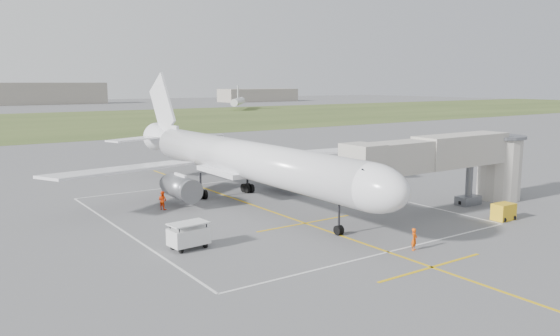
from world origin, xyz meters
TOP-DOWN VIEW (x-y plane):
  - ground at (0.00, 0.00)m, footprint 700.00×700.00m
  - grass_strip at (0.00, 130.00)m, footprint 700.00×120.00m
  - apron_markings at (0.00, -5.82)m, footprint 28.20×60.00m
  - airliner at (-0.00, 0.75)m, footprint 38.93×46.75m
  - jet_bridge at (15.72, -13.50)m, footprint 23.40×5.00m
  - gpu_unit at (15.36, -19.19)m, footprint 2.05×1.48m
  - baggage_cart at (-11.58, -10.97)m, footprint 2.98×1.95m
  - ramp_worker_nose at (1.90, -20.74)m, footprint 0.70×0.58m
  - ramp_worker_wing at (-8.24, 1.99)m, footprint 1.03×1.11m
  - distant_aircraft at (5.54, 166.96)m, footprint 206.38×32.21m

SIDE VIEW (x-z plane):
  - ground at x=0.00m, z-range 0.00..0.00m
  - apron_markings at x=0.00m, z-range 0.00..0.01m
  - grass_strip at x=0.00m, z-range 0.00..0.02m
  - gpu_unit at x=15.36m, z-range -0.01..1.49m
  - ramp_worker_nose at x=1.90m, z-range 0.00..1.66m
  - ramp_worker_wing at x=-8.24m, z-range 0.00..1.83m
  - baggage_cart at x=-11.58m, z-range 0.02..2.00m
  - distant_aircraft at x=5.54m, z-range -0.84..8.01m
  - airliner at x=0.00m, z-range -2.37..11.15m
  - jet_bridge at x=15.72m, z-range 1.14..8.34m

